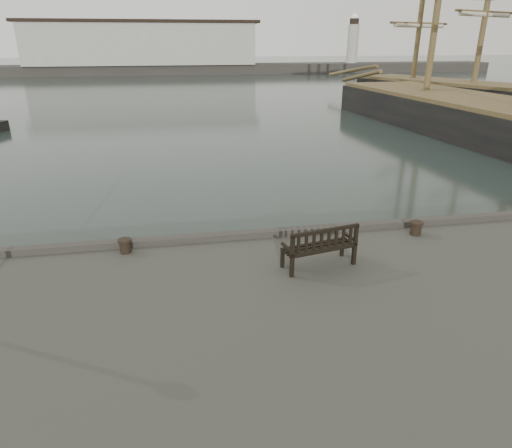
# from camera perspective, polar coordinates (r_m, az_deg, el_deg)

# --- Properties ---
(ground) EXTENTS (400.00, 400.00, 0.00)m
(ground) POSITION_cam_1_polar(r_m,az_deg,el_deg) (14.11, 3.86, -6.89)
(ground) COLOR black
(ground) RESTS_ON ground
(breakwater) EXTENTS (140.00, 9.50, 12.20)m
(breakwater) POSITION_cam_1_polar(r_m,az_deg,el_deg) (103.98, -11.94, 20.20)
(breakwater) COLOR #383530
(breakwater) RESTS_ON ground
(bench) EXTENTS (1.93, 1.00, 1.06)m
(bench) POSITION_cam_1_polar(r_m,az_deg,el_deg) (11.39, 7.90, -3.73)
(bench) COLOR black
(bench) RESTS_ON quay
(bollard_left) EXTENTS (0.38, 0.38, 0.38)m
(bollard_left) POSITION_cam_1_polar(r_m,az_deg,el_deg) (12.55, -16.04, -2.66)
(bollard_left) COLOR black
(bollard_left) RESTS_ON quay
(bollard_right) EXTENTS (0.50, 0.50, 0.40)m
(bollard_right) POSITION_cam_1_polar(r_m,az_deg,el_deg) (13.94, 19.38, -0.51)
(bollard_right) COLOR black
(bollard_right) RESTS_ON quay
(tall_ship_far) EXTENTS (16.17, 28.17, 23.99)m
(tall_ship_far) POSITION_cam_1_polar(r_m,az_deg,el_deg) (54.91, 25.24, 13.73)
(tall_ship_far) COLOR black
(tall_ship_far) RESTS_ON ground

